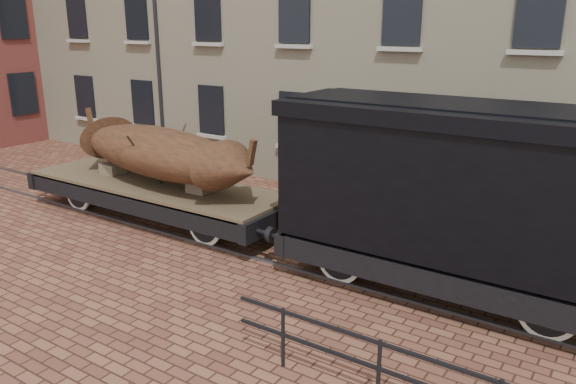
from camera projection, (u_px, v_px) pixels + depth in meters
The scene contains 5 objects.
ground at pixel (268, 248), 13.37m from camera, with size 90.00×90.00×0.00m, color brown.
rail_track at pixel (268, 246), 13.37m from camera, with size 30.00×1.52×0.06m.
flatcar_wagon at pixel (155, 190), 15.12m from camera, with size 8.81×2.39×1.33m.
iron_boat at pixel (160, 152), 14.67m from camera, with size 7.19×2.91×1.70m.
goods_van at pixel (454, 179), 10.43m from camera, with size 7.26×2.64×3.75m.
Camera 1 is at (7.27, -10.09, 5.12)m, focal length 35.00 mm.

